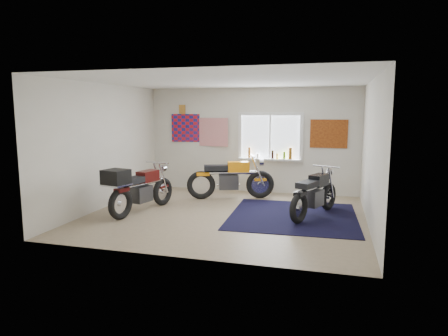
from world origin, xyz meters
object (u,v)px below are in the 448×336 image
(navy_rug, at_px, (293,216))
(yellow_triumph, at_px, (230,179))
(black_chrome_bike, at_px, (314,195))
(maroon_tourer, at_px, (138,188))

(navy_rug, distance_m, yellow_triumph, 2.11)
(black_chrome_bike, bearing_deg, maroon_tourer, 125.14)
(navy_rug, distance_m, maroon_tourer, 3.23)
(navy_rug, height_order, maroon_tourer, maroon_tourer)
(maroon_tourer, bearing_deg, yellow_triumph, -25.59)
(navy_rug, bearing_deg, black_chrome_bike, 15.92)
(navy_rug, xyz_separation_m, maroon_tourer, (-3.13, -0.63, 0.52))
(navy_rug, relative_size, black_chrome_bike, 1.43)
(navy_rug, height_order, black_chrome_bike, black_chrome_bike)
(navy_rug, bearing_deg, yellow_triumph, 142.64)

